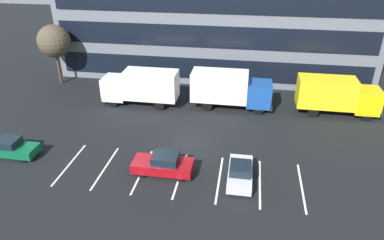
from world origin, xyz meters
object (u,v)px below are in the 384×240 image
(box_truck_blue, at_px, (230,88))
(sedan_maroon, at_px, (163,164))
(box_truck_white, at_px, (142,86))
(sedan_silver, at_px, (240,173))
(box_truck_yellow_all, at_px, (336,95))
(sedan_forest, at_px, (11,148))
(bare_tree, at_px, (54,41))

(box_truck_blue, bearing_deg, sedan_maroon, -108.10)
(box_truck_white, bearing_deg, box_truck_blue, 4.19)
(box_truck_blue, height_order, sedan_silver, box_truck_blue)
(box_truck_blue, relative_size, box_truck_yellow_all, 1.04)
(box_truck_blue, relative_size, sedan_silver, 2.01)
(sedan_forest, xyz_separation_m, sedan_maroon, (12.09, -0.30, 0.05))
(sedan_silver, distance_m, sedan_maroon, 5.42)
(box_truck_blue, height_order, bare_tree, bare_tree)
(box_truck_white, height_order, bare_tree, bare_tree)
(box_truck_white, relative_size, sedan_silver, 1.95)
(box_truck_white, distance_m, sedan_silver, 15.17)
(sedan_silver, height_order, sedan_maroon, sedan_maroon)
(box_truck_blue, bearing_deg, bare_tree, 170.14)
(sedan_maroon, distance_m, bare_tree, 22.25)
(box_truck_blue, xyz_separation_m, sedan_forest, (-15.92, -11.40, -1.37))
(box_truck_blue, distance_m, sedan_silver, 11.92)
(box_truck_blue, height_order, sedan_forest, box_truck_blue)
(sedan_forest, distance_m, sedan_maroon, 12.10)
(box_truck_yellow_all, xyz_separation_m, sedan_silver, (-8.34, -11.97, -1.31))
(box_truck_blue, distance_m, sedan_maroon, 12.38)
(bare_tree, bearing_deg, sedan_forest, -76.00)
(box_truck_white, bearing_deg, sedan_forest, -124.01)
(sedan_maroon, bearing_deg, bare_tree, 136.26)
(sedan_silver, bearing_deg, box_truck_blue, 97.76)
(bare_tree, bearing_deg, box_truck_yellow_all, -6.13)
(box_truck_blue, distance_m, bare_tree, 20.11)
(box_truck_blue, bearing_deg, sedan_silver, -82.24)
(box_truck_blue, relative_size, bare_tree, 1.17)
(sedan_silver, relative_size, bare_tree, 0.58)
(box_truck_yellow_all, bearing_deg, sedan_silver, -124.86)
(box_truck_yellow_all, height_order, sedan_maroon, box_truck_yellow_all)
(box_truck_white, xyz_separation_m, bare_tree, (-10.96, 4.04, 2.90))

